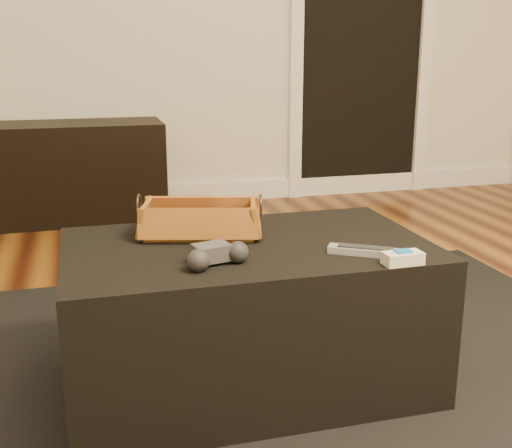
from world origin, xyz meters
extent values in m
cube|color=white|center=(0.00, 2.73, 0.06)|extent=(5.00, 0.04, 0.12)
cube|color=black|center=(1.30, 2.73, 1.02)|extent=(0.82, 0.02, 2.00)
cube|color=white|center=(0.85, 2.72, 1.02)|extent=(0.08, 0.05, 2.05)
cube|color=white|center=(1.75, 2.72, 1.02)|extent=(0.08, 0.05, 2.05)
cube|color=black|center=(-0.74, 2.51, 0.28)|extent=(1.41, 0.45, 0.55)
cube|color=black|center=(-0.06, 0.37, 0.01)|extent=(2.60, 2.00, 0.01)
cube|color=black|center=(-0.06, 0.42, 0.22)|extent=(1.00, 0.60, 0.42)
cube|color=black|center=(-0.19, 0.53, 0.45)|extent=(0.19, 0.07, 0.02)
cube|color=tan|center=(-0.08, 0.54, 0.47)|extent=(0.11, 0.10, 0.05)
cube|color=#A56E25|center=(-0.17, 0.53, 0.44)|extent=(0.33, 0.21, 0.01)
cube|color=#A35524|center=(-0.15, 0.61, 0.49)|extent=(0.33, 0.11, 0.09)
cube|color=#AF6727|center=(-0.19, 0.46, 0.49)|extent=(0.33, 0.11, 0.09)
cube|color=#A46125|center=(-0.02, 0.49, 0.49)|extent=(0.07, 0.17, 0.09)
cube|color=#906020|center=(-0.33, 0.57, 0.49)|extent=(0.07, 0.17, 0.09)
torus|color=#372F25|center=(-0.01, 0.49, 0.52)|extent=(0.02, 0.06, 0.06)
torus|color=#302620|center=(-0.34, 0.58, 0.52)|extent=(0.02, 0.06, 0.06)
cube|color=#363639|center=(-0.19, 0.28, 0.46)|extent=(0.10, 0.08, 0.04)
sphere|color=#242426|center=(-0.24, 0.23, 0.46)|extent=(0.07, 0.07, 0.06)
sphere|color=black|center=(-0.13, 0.27, 0.46)|extent=(0.07, 0.07, 0.06)
cube|color=#98999F|center=(0.21, 0.25, 0.44)|extent=(0.19, 0.14, 0.02)
cube|color=black|center=(0.21, 0.25, 0.45)|extent=(0.14, 0.10, 0.00)
cube|color=silver|center=(0.27, 0.15, 0.45)|extent=(0.10, 0.05, 0.03)
cube|color=blue|center=(0.27, 0.15, 0.47)|extent=(0.04, 0.03, 0.01)
camera|label=1|loc=(-0.49, -1.22, 0.95)|focal=45.00mm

